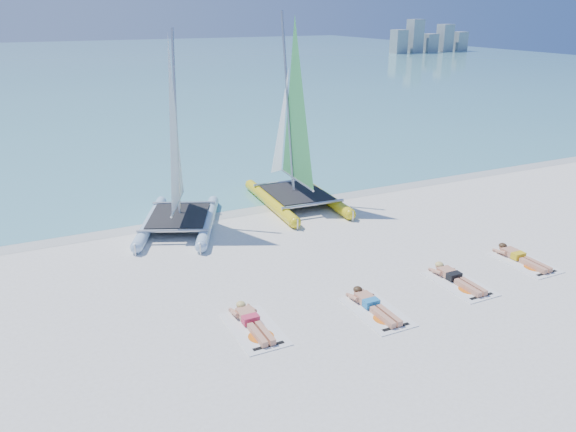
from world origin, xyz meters
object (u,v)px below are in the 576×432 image
object	(u,v)px
towel_b	(376,312)
sunbather_a	(251,320)
sunbather_d	(519,256)
towel_c	(460,284)
towel_a	(255,329)
sunbather_b	(372,304)
towel_d	(524,263)
catamaran_blue	(176,170)
catamaran_yellow	(291,142)
sunbather_c	(455,277)

from	to	relation	value
towel_b	sunbather_a	bearing A→B (deg)	165.32
sunbather_d	towel_c	bearing A→B (deg)	-170.74
sunbather_d	towel_a	bearing A→B (deg)	-179.22
sunbather_b	towel_d	xyz separation A→B (m)	(5.19, 0.27, -0.11)
sunbather_b	towel_c	world-z (taller)	sunbather_b
catamaran_blue	catamaran_yellow	world-z (taller)	catamaran_yellow
towel_c	sunbather_c	size ratio (longest dim) A/B	1.07
sunbather_c	towel_d	size ratio (longest dim) A/B	0.93
towel_c	sunbather_d	size ratio (longest dim) A/B	1.07
towel_a	sunbather_a	xyz separation A→B (m)	(0.00, 0.19, 0.11)
catamaran_yellow	sunbather_b	world-z (taller)	catamaran_yellow
towel_a	sunbather_b	distance (m)	2.84
sunbather_c	sunbather_d	world-z (taller)	same
towel_c	sunbather_c	world-z (taller)	sunbather_c
sunbather_b	towel_b	bearing A→B (deg)	-90.00
towel_a	sunbather_b	xyz separation A→B (m)	(2.81, -0.35, 0.11)
catamaran_yellow	towel_c	size ratio (longest dim) A/B	3.64
towel_b	sunbather_c	distance (m)	2.75
towel_a	towel_d	bearing A→B (deg)	-0.60
catamaran_yellow	sunbather_d	size ratio (longest dim) A/B	3.91
towel_b	towel_d	size ratio (longest dim) A/B	1.00
sunbather_d	towel_b	bearing A→B (deg)	-172.81
towel_b	sunbather_d	world-z (taller)	sunbather_d
sunbather_a	sunbather_c	size ratio (longest dim) A/B	1.00
catamaran_blue	towel_b	xyz separation A→B (m)	(2.60, -7.33, -1.85)
catamaran_yellow	towel_c	world-z (taller)	catamaran_yellow
sunbather_c	towel_c	bearing A→B (deg)	-90.00
towel_c	towel_a	bearing A→B (deg)	176.94
catamaran_blue	towel_b	world-z (taller)	catamaran_blue
sunbather_c	towel_a	bearing A→B (deg)	178.93
catamaran_blue	sunbather_d	size ratio (longest dim) A/B	3.62
towel_b	towel_d	distance (m)	5.21
catamaran_blue	sunbather_b	distance (m)	7.80
catamaran_blue	sunbather_a	world-z (taller)	catamaran_blue
towel_b	sunbather_b	bearing A→B (deg)	90.00
catamaran_blue	towel_a	bearing A→B (deg)	-68.15
sunbather_a	sunbather_c	xyz separation A→B (m)	(5.52, -0.30, 0.00)
catamaran_yellow	sunbather_a	world-z (taller)	catamaran_yellow
towel_c	towel_d	distance (m)	2.49
sunbather_b	sunbather_d	world-z (taller)	same
catamaran_yellow	towel_d	xyz separation A→B (m)	(3.39, -7.72, -2.11)
towel_d	sunbather_d	world-z (taller)	sunbather_d
catamaran_yellow	sunbather_d	world-z (taller)	catamaran_yellow
towel_b	towel_c	bearing A→B (deg)	5.28
towel_d	sunbather_d	xyz separation A→B (m)	(0.00, 0.19, 0.11)
catamaran_yellow	towel_b	distance (m)	8.64
sunbather_a	towel_a	bearing A→B (deg)	-90.00
towel_b	towel_c	xyz separation A→B (m)	(2.71, 0.25, 0.00)
catamaran_blue	towel_c	bearing A→B (deg)	-29.48
sunbather_c	catamaran_blue	bearing A→B (deg)	127.60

